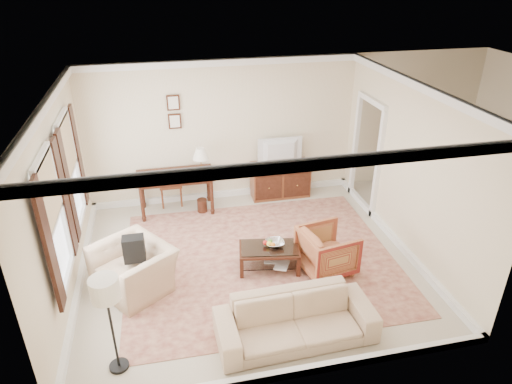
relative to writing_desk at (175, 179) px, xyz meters
name	(u,v)px	position (x,y,z in m)	size (l,w,h in m)	color
room_shell	(247,121)	(1.05, -2.02, 1.76)	(5.51, 5.01, 2.91)	beige
annex_bedroom	(449,188)	(5.54, -0.87, -0.37)	(3.00, 2.70, 2.90)	beige
window_front	(54,221)	(-1.65, -2.72, 0.84)	(0.12, 1.56, 1.80)	#CCB284
window_rear	(71,171)	(-1.65, -1.12, 0.84)	(0.12, 1.56, 1.80)	#CCB284
doorway	(366,156)	(3.76, -0.52, 0.36)	(0.10, 1.12, 2.25)	white
rug	(261,259)	(1.26, -2.02, -0.71)	(4.47, 3.83, 0.01)	maroon
writing_desk	(175,179)	(0.00, 0.00, 0.00)	(1.50, 0.75, 0.82)	#431F13
desk_chair	(170,181)	(-0.10, 0.35, -0.19)	(0.45, 0.45, 1.05)	brown
desk_lamp	(201,160)	(0.52, 0.00, 0.36)	(0.32, 0.32, 0.50)	silver
framed_prints	(174,112)	(0.10, 0.45, 1.23)	(0.25, 0.04, 0.68)	#431F13
sideboard	(280,180)	(2.20, 0.21, -0.33)	(1.23, 0.47, 0.76)	brown
tv	(281,144)	(2.20, 0.19, 0.49)	(0.89, 0.51, 0.12)	black
coffee_table	(269,252)	(1.34, -2.27, -0.40)	(1.05, 0.72, 0.41)	#431F13
fruit_bowl	(275,242)	(1.45, -2.24, -0.25)	(0.42, 0.42, 0.10)	silver
book_a	(265,258)	(1.29, -2.22, -0.55)	(0.28, 0.04, 0.38)	brown
book_b	(275,264)	(1.42, -2.41, -0.55)	(0.28, 0.03, 0.38)	brown
striped_armchair	(327,249)	(2.25, -2.52, -0.30)	(0.80, 0.75, 0.82)	maroon
club_armchair	(133,261)	(-0.80, -2.32, -0.22)	(1.12, 0.73, 0.98)	#CCA88A
backpack	(134,247)	(-0.75, -2.31, 0.03)	(0.32, 0.22, 0.40)	black
sofa	(296,314)	(1.31, -3.88, -0.30)	(2.10, 0.61, 0.82)	#CCA88A
floor_lamp	(106,296)	(-0.99, -3.88, 0.42)	(0.34, 0.34, 1.38)	black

